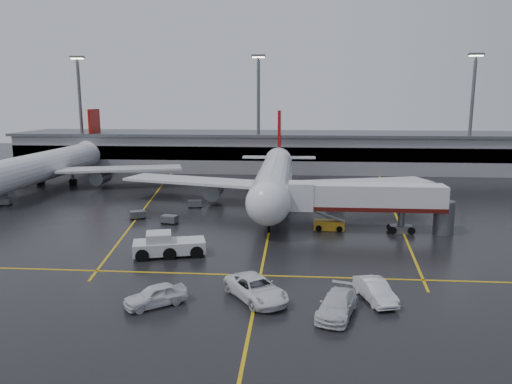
{
  "coord_description": "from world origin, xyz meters",
  "views": [
    {
      "loc": [
        2.95,
        -63.92,
        15.82
      ],
      "look_at": [
        -2.0,
        -2.0,
        4.0
      ],
      "focal_mm": 33.81,
      "sensor_mm": 36.0,
      "label": 1
    }
  ],
  "objects": [
    {
      "name": "light_mast_right",
      "position": [
        40.0,
        42.0,
        14.47
      ],
      "size": [
        3.0,
        1.2,
        25.45
      ],
      "color": "#595B60",
      "rests_on": "ground"
    },
    {
      "name": "ground",
      "position": [
        0.0,
        0.0,
        0.0
      ],
      "size": [
        220.0,
        220.0,
        0.0
      ],
      "primitive_type": "plane",
      "color": "black",
      "rests_on": "ground"
    },
    {
      "name": "baggage_cart_c",
      "position": [
        -11.85,
        5.87,
        0.63
      ],
      "size": [
        2.2,
        1.63,
        1.12
      ],
      "color": "#595B60",
      "rests_on": "ground"
    },
    {
      "name": "apron_line_centre",
      "position": [
        0.0,
        0.0,
        0.01
      ],
      "size": [
        0.25,
        90.0,
        0.02
      ],
      "primitive_type": "cube",
      "color": "gold",
      "rests_on": "ground"
    },
    {
      "name": "service_van_a",
      "position": [
        0.05,
        -27.4,
        0.91
      ],
      "size": [
        6.22,
        7.13,
        1.83
      ],
      "primitive_type": "imported",
      "rotation": [
        0.0,
        0.0,
        0.6
      ],
      "color": "white",
      "rests_on": "ground"
    },
    {
      "name": "terminal",
      "position": [
        0.0,
        47.93,
        4.32
      ],
      "size": [
        122.0,
        19.0,
        8.6
      ],
      "color": "gray",
      "rests_on": "ground"
    },
    {
      "name": "apron_line_right",
      "position": [
        18.0,
        10.0,
        0.01
      ],
      "size": [
        7.57,
        69.64,
        0.02
      ],
      "primitive_type": "cube",
      "rotation": [
        0.0,
        0.0,
        -0.1
      ],
      "color": "gold",
      "rests_on": "ground"
    },
    {
      "name": "second_airliner",
      "position": [
        -42.0,
        21.7,
        4.21
      ],
      "size": [
        48.8,
        45.6,
        14.1
      ],
      "color": "silver",
      "rests_on": "ground"
    },
    {
      "name": "service_van_c",
      "position": [
        9.58,
        -26.85,
        0.85
      ],
      "size": [
        3.13,
        5.43,
        1.69
      ],
      "primitive_type": "imported",
      "rotation": [
        0.0,
        0.0,
        0.28
      ],
      "color": "silver",
      "rests_on": "ground"
    },
    {
      "name": "baggage_cart_d",
      "position": [
        -45.0,
        9.81,
        0.63
      ],
      "size": [
        2.35,
        1.97,
        1.12
      ],
      "color": "#595B60",
      "rests_on": "ground"
    },
    {
      "name": "apron_line_stop",
      "position": [
        0.0,
        -22.0,
        0.01
      ],
      "size": [
        60.0,
        0.25,
        0.02
      ],
      "primitive_type": "cube",
      "color": "gold",
      "rests_on": "ground"
    },
    {
      "name": "light_mast_mid",
      "position": [
        -5.0,
        42.0,
        14.47
      ],
      "size": [
        3.0,
        1.2,
        25.45
      ],
      "color": "#595B60",
      "rests_on": "ground"
    },
    {
      "name": "pushback_tractor",
      "position": [
        -10.01,
        -16.96,
        1.04
      ],
      "size": [
        7.81,
        4.81,
        2.61
      ],
      "color": "silver",
      "rests_on": "ground"
    },
    {
      "name": "main_airliner",
      "position": [
        0.0,
        9.7,
        4.21
      ],
      "size": [
        48.8,
        45.6,
        14.1
      ],
      "color": "silver",
      "rests_on": "ground"
    },
    {
      "name": "baggage_cart_a",
      "position": [
        -13.16,
        -4.02,
        0.63
      ],
      "size": [
        2.24,
        1.71,
        1.12
      ],
      "color": "#595B60",
      "rests_on": "ground"
    },
    {
      "name": "jet_bridge",
      "position": [
        11.87,
        -6.0,
        3.93
      ],
      "size": [
        19.9,
        3.4,
        6.05
      ],
      "color": "silver",
      "rests_on": "ground"
    },
    {
      "name": "baggage_cart_b",
      "position": [
        -18.14,
        -1.81,
        0.63
      ],
      "size": [
        2.38,
        2.11,
        1.12
      ],
      "color": "#595B60",
      "rests_on": "ground"
    },
    {
      "name": "belt_loader",
      "position": [
        7.42,
        -5.26,
        0.59
      ],
      "size": [
        3.9,
        2.07,
        2.38
      ],
      "color": "gold",
      "rests_on": "ground"
    },
    {
      "name": "apron_line_left",
      "position": [
        -20.0,
        10.0,
        0.01
      ],
      "size": [
        9.99,
        69.35,
        0.02
      ],
      "primitive_type": "cube",
      "rotation": [
        0.0,
        0.0,
        0.14
      ],
      "color": "gold",
      "rests_on": "ground"
    },
    {
      "name": "light_mast_left",
      "position": [
        -45.0,
        42.0,
        14.47
      ],
      "size": [
        3.0,
        1.2,
        25.45
      ],
      "color": "#595B60",
      "rests_on": "ground"
    },
    {
      "name": "service_van_b",
      "position": [
        6.31,
        -29.77,
        0.84
      ],
      "size": [
        3.94,
        6.23,
        1.68
      ],
      "primitive_type": "imported",
      "rotation": [
        0.0,
        0.0,
        -0.3
      ],
      "color": "silver",
      "rests_on": "ground"
    },
    {
      "name": "baggage_cart_e",
      "position": [
        -41.43,
        5.09,
        0.63
      ],
      "size": [
        2.19,
        1.62,
        1.12
      ],
      "color": "#595B60",
      "rests_on": "ground"
    },
    {
      "name": "service_van_d",
      "position": [
        -7.71,
        -29.19,
        0.84
      ],
      "size": [
        5.16,
        4.53,
        1.68
      ],
      "primitive_type": "imported",
      "rotation": [
        0.0,
        0.0,
        -0.94
      ],
      "color": "silver",
      "rests_on": "ground"
    }
  ]
}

